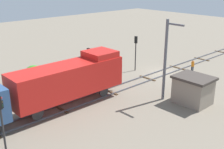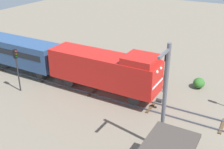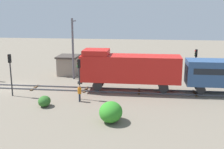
{
  "view_description": "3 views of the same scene",
  "coord_description": "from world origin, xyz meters",
  "px_view_note": "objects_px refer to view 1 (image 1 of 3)",
  "views": [
    {
      "loc": [
        -20.72,
        27.93,
        11.69
      ],
      "look_at": [
        -0.59,
        9.5,
        2.18
      ],
      "focal_mm": 45.0,
      "sensor_mm": 36.0,
      "label": 1
    },
    {
      "loc": [
        -21.05,
        1.57,
        13.48
      ],
      "look_at": [
        -0.7,
        13.08,
        2.71
      ],
      "focal_mm": 45.0,
      "sensor_mm": 36.0,
      "label": 2
    },
    {
      "loc": [
        30.79,
        16.12,
        9.23
      ],
      "look_at": [
        0.67,
        12.46,
        2.09
      ],
      "focal_mm": 45.0,
      "sensor_mm": 36.0,
      "label": 3
    }
  ],
  "objects_px": {
    "traffic_signal_near": "(136,47)",
    "catenary_mast": "(166,59)",
    "locomotive": "(70,78)",
    "traffic_signal_far": "(1,115)",
    "worker_near_track": "(193,65)",
    "relay_hut": "(193,90)",
    "traffic_signal_mid": "(89,59)",
    "worker_by_signal": "(84,74)"
  },
  "relations": [
    {
      "from": "traffic_signal_near",
      "to": "catenary_mast",
      "type": "bearing_deg",
      "value": 150.36
    },
    {
      "from": "locomotive",
      "to": "catenary_mast",
      "type": "height_order",
      "value": "catenary_mast"
    },
    {
      "from": "traffic_signal_far",
      "to": "catenary_mast",
      "type": "bearing_deg",
      "value": -95.36
    },
    {
      "from": "worker_near_track",
      "to": "relay_hut",
      "type": "relative_size",
      "value": 0.49
    },
    {
      "from": "worker_near_track",
      "to": "relay_hut",
      "type": "distance_m",
      "value": 9.55
    },
    {
      "from": "traffic_signal_far",
      "to": "catenary_mast",
      "type": "relative_size",
      "value": 0.55
    },
    {
      "from": "traffic_signal_near",
      "to": "relay_hut",
      "type": "bearing_deg",
      "value": 162.73
    },
    {
      "from": "locomotive",
      "to": "traffic_signal_near",
      "type": "relative_size",
      "value": 2.54
    },
    {
      "from": "traffic_signal_mid",
      "to": "catenary_mast",
      "type": "xyz_separation_m",
      "value": [
        -8.46,
        -2.81,
        1.33
      ]
    },
    {
      "from": "worker_by_signal",
      "to": "catenary_mast",
      "type": "bearing_deg",
      "value": -39.34
    },
    {
      "from": "worker_by_signal",
      "to": "relay_hut",
      "type": "xyz_separation_m",
      "value": [
        -11.7,
        -4.37,
        0.4
      ]
    },
    {
      "from": "traffic_signal_far",
      "to": "worker_near_track",
      "type": "height_order",
      "value": "traffic_signal_far"
    },
    {
      "from": "locomotive",
      "to": "relay_hut",
      "type": "relative_size",
      "value": 3.31
    },
    {
      "from": "traffic_signal_far",
      "to": "worker_near_track",
      "type": "relative_size",
      "value": 2.62
    },
    {
      "from": "locomotive",
      "to": "worker_near_track",
      "type": "bearing_deg",
      "value": -97.99
    },
    {
      "from": "traffic_signal_near",
      "to": "catenary_mast",
      "type": "xyz_separation_m",
      "value": [
        -8.26,
        4.7,
        1.11
      ]
    },
    {
      "from": "traffic_signal_near",
      "to": "relay_hut",
      "type": "distance_m",
      "value": 11.34
    },
    {
      "from": "traffic_signal_far",
      "to": "locomotive",
      "type": "bearing_deg",
      "value": -65.52
    },
    {
      "from": "worker_near_track",
      "to": "catenary_mast",
      "type": "relative_size",
      "value": 0.21
    },
    {
      "from": "worker_near_track",
      "to": "traffic_signal_near",
      "type": "bearing_deg",
      "value": 108.6
    },
    {
      "from": "worker_by_signal",
      "to": "traffic_signal_far",
      "type": "bearing_deg",
      "value": -115.45
    },
    {
      "from": "traffic_signal_far",
      "to": "relay_hut",
      "type": "distance_m",
      "value": 17.47
    },
    {
      "from": "traffic_signal_near",
      "to": "traffic_signal_mid",
      "type": "xyz_separation_m",
      "value": [
        0.2,
        7.51,
        -0.22
      ]
    },
    {
      "from": "relay_hut",
      "to": "catenary_mast",
      "type": "bearing_deg",
      "value": 29.41
    },
    {
      "from": "traffic_signal_near",
      "to": "traffic_signal_far",
      "type": "bearing_deg",
      "value": 108.54
    },
    {
      "from": "traffic_signal_far",
      "to": "worker_by_signal",
      "type": "bearing_deg",
      "value": -58.19
    },
    {
      "from": "traffic_signal_mid",
      "to": "catenary_mast",
      "type": "bearing_deg",
      "value": -161.62
    },
    {
      "from": "worker_near_track",
      "to": "catenary_mast",
      "type": "bearing_deg",
      "value": 174.11
    },
    {
      "from": "traffic_signal_near",
      "to": "worker_near_track",
      "type": "bearing_deg",
      "value": -139.77
    },
    {
      "from": "traffic_signal_near",
      "to": "worker_near_track",
      "type": "distance_m",
      "value": 7.65
    },
    {
      "from": "worker_near_track",
      "to": "catenary_mast",
      "type": "xyz_separation_m",
      "value": [
        -2.66,
        9.44,
        3.27
      ]
    },
    {
      "from": "locomotive",
      "to": "traffic_signal_near",
      "type": "distance_m",
      "value": 12.78
    },
    {
      "from": "worker_near_track",
      "to": "worker_by_signal",
      "type": "relative_size",
      "value": 1.0
    },
    {
      "from": "locomotive",
      "to": "traffic_signal_far",
      "type": "xyz_separation_m",
      "value": [
        -3.6,
        7.91,
        0.31
      ]
    },
    {
      "from": "traffic_signal_near",
      "to": "worker_near_track",
      "type": "relative_size",
      "value": 2.68
    },
    {
      "from": "traffic_signal_far",
      "to": "worker_near_track",
      "type": "distance_m",
      "value": 25.13
    },
    {
      "from": "locomotive",
      "to": "catenary_mast",
      "type": "xyz_separation_m",
      "value": [
        -5.06,
        -7.67,
        1.49
      ]
    },
    {
      "from": "traffic_signal_far",
      "to": "catenary_mast",
      "type": "distance_m",
      "value": 15.68
    },
    {
      "from": "traffic_signal_mid",
      "to": "worker_near_track",
      "type": "height_order",
      "value": "traffic_signal_mid"
    },
    {
      "from": "traffic_signal_far",
      "to": "worker_by_signal",
      "type": "relative_size",
      "value": 2.62
    },
    {
      "from": "locomotive",
      "to": "worker_by_signal",
      "type": "bearing_deg",
      "value": -48.04
    },
    {
      "from": "locomotive",
      "to": "traffic_signal_far",
      "type": "relative_size",
      "value": 2.6
    }
  ]
}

